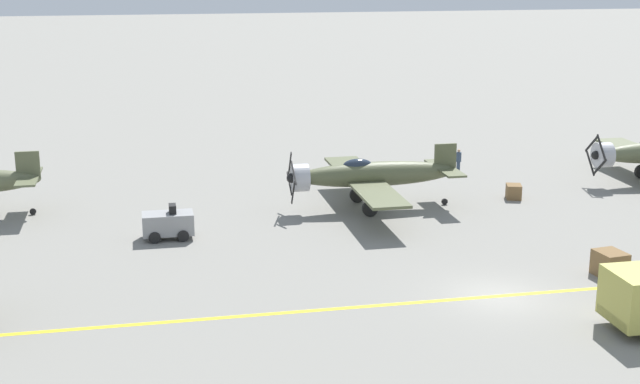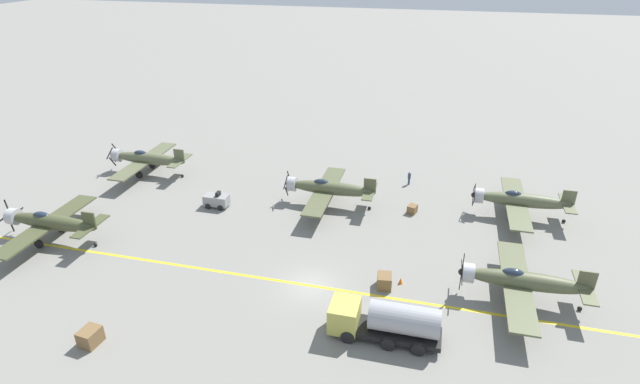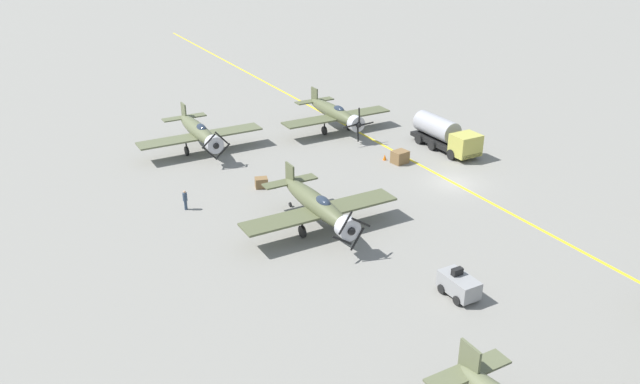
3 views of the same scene
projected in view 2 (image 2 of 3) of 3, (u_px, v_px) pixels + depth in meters
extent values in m
plane|color=gray|center=(311.00, 286.00, 41.54)|extent=(400.00, 400.00, 0.00)
cube|color=yellow|center=(311.00, 286.00, 41.54)|extent=(0.30, 160.00, 0.01)
ellipsoid|color=#54593B|center=(332.00, 188.00, 53.42)|extent=(1.50, 9.50, 1.42)
cylinder|color=#B7B7BC|center=(292.00, 184.00, 54.39)|extent=(1.57, 0.90, 1.58)
ellipsoid|color=#232D3D|center=(321.00, 182.00, 53.42)|extent=(0.80, 1.70, 0.76)
cube|color=#54593B|center=(325.00, 190.00, 53.74)|extent=(12.00, 2.10, 0.16)
cube|color=#54593B|center=(370.00, 191.00, 52.46)|extent=(4.40, 1.10, 0.12)
cube|color=#54593B|center=(370.00, 186.00, 52.17)|extent=(0.14, 1.30, 1.60)
sphere|color=black|center=(288.00, 183.00, 54.50)|extent=(0.56, 0.56, 0.56)
cube|color=black|center=(286.00, 182.00, 53.65)|extent=(1.54, 0.06, 1.08)
cube|color=black|center=(287.00, 191.00, 54.41)|extent=(1.08, 0.06, 1.54)
cube|color=black|center=(290.00, 185.00, 55.35)|extent=(1.54, 0.06, 1.08)
cube|color=black|center=(289.00, 176.00, 54.60)|extent=(1.08, 0.06, 1.54)
cylinder|color=black|center=(321.00, 202.00, 52.72)|extent=(0.14, 0.14, 1.26)
cylinder|color=black|center=(321.00, 207.00, 53.00)|extent=(0.22, 0.90, 0.90)
cylinder|color=black|center=(328.00, 190.00, 55.32)|extent=(0.14, 0.14, 1.26)
cylinder|color=black|center=(328.00, 195.00, 55.60)|extent=(0.22, 0.90, 0.90)
cylinder|color=black|center=(369.00, 208.00, 53.35)|extent=(0.12, 0.36, 0.36)
ellipsoid|color=#484D2E|center=(53.00, 222.00, 46.92)|extent=(1.50, 9.50, 1.42)
cylinder|color=#B7B7BC|center=(14.00, 217.00, 47.89)|extent=(1.58, 0.90, 1.58)
ellipsoid|color=#232D3D|center=(41.00, 216.00, 46.92)|extent=(0.80, 1.70, 0.76)
cube|color=#484D2E|center=(47.00, 224.00, 47.24)|extent=(12.00, 2.10, 0.16)
cube|color=#484D2E|center=(90.00, 226.00, 45.96)|extent=(4.40, 1.10, 0.12)
cube|color=#484D2E|center=(89.00, 220.00, 45.67)|extent=(0.14, 1.30, 1.60)
sphere|color=black|center=(9.00, 216.00, 48.00)|extent=(0.56, 0.56, 0.56)
cube|color=black|center=(2.00, 220.00, 47.21)|extent=(1.76, 0.06, 0.29)
cube|color=black|center=(11.00, 224.00, 48.33)|extent=(0.29, 0.06, 1.76)
cube|color=black|center=(17.00, 212.00, 48.79)|extent=(1.76, 0.06, 0.29)
cube|color=black|center=(7.00, 208.00, 47.68)|extent=(0.29, 0.06, 1.76)
cylinder|color=black|center=(37.00, 238.00, 46.22)|extent=(0.14, 0.14, 1.26)
cylinder|color=black|center=(39.00, 244.00, 46.50)|extent=(0.22, 0.90, 0.90)
cylinder|color=black|center=(60.00, 222.00, 48.82)|extent=(0.14, 0.14, 1.26)
cylinder|color=black|center=(61.00, 228.00, 49.10)|extent=(0.22, 0.90, 0.90)
cylinder|color=black|center=(95.00, 245.00, 46.85)|extent=(0.12, 0.36, 0.36)
ellipsoid|color=#5C6243|center=(150.00, 159.00, 60.84)|extent=(1.50, 9.50, 1.42)
cylinder|color=#B7B7BC|center=(117.00, 155.00, 61.81)|extent=(1.58, 0.90, 1.58)
ellipsoid|color=#232D3D|center=(140.00, 153.00, 60.83)|extent=(0.80, 1.70, 0.76)
cube|color=#5C6243|center=(144.00, 161.00, 61.15)|extent=(12.00, 2.10, 0.16)
cube|color=#5C6243|center=(180.00, 161.00, 59.88)|extent=(4.40, 1.10, 0.12)
cube|color=#5C6243|center=(179.00, 156.00, 59.59)|extent=(0.14, 1.30, 1.60)
sphere|color=black|center=(114.00, 155.00, 61.92)|extent=(0.56, 0.56, 0.56)
cube|color=black|center=(115.00, 148.00, 62.01)|extent=(1.08, 0.06, 1.54)
cube|color=black|center=(110.00, 153.00, 61.07)|extent=(1.54, 0.06, 1.08)
cube|color=black|center=(113.00, 162.00, 61.83)|extent=(1.08, 0.06, 1.54)
cube|color=black|center=(118.00, 156.00, 62.77)|extent=(1.54, 0.06, 1.08)
cylinder|color=black|center=(138.00, 170.00, 60.13)|extent=(0.14, 0.14, 1.26)
cylinder|color=black|center=(139.00, 175.00, 60.41)|extent=(0.22, 0.90, 0.90)
cylinder|color=black|center=(152.00, 161.00, 62.74)|extent=(0.14, 0.14, 1.26)
cylinder|color=black|center=(152.00, 165.00, 63.02)|extent=(0.22, 0.90, 0.90)
cylinder|color=black|center=(182.00, 176.00, 60.76)|extent=(0.12, 0.36, 0.36)
ellipsoid|color=#54593B|center=(527.00, 281.00, 38.72)|extent=(1.50, 9.50, 1.42)
cylinder|color=#B7B7BC|center=(468.00, 273.00, 39.69)|extent=(1.58, 0.90, 1.58)
ellipsoid|color=#232D3D|center=(513.00, 273.00, 38.72)|extent=(0.80, 1.70, 0.76)
cube|color=#54593B|center=(516.00, 283.00, 39.04)|extent=(12.00, 2.10, 0.16)
cube|color=#54593B|center=(585.00, 287.00, 37.76)|extent=(4.40, 1.10, 0.12)
cube|color=#54593B|center=(587.00, 280.00, 37.47)|extent=(0.14, 1.30, 1.60)
sphere|color=black|center=(462.00, 272.00, 39.80)|extent=(0.56, 0.56, 0.56)
cube|color=black|center=(463.00, 263.00, 39.37)|extent=(0.23, 0.06, 1.75)
cube|color=black|center=(462.00, 279.00, 39.06)|extent=(1.75, 0.06, 0.23)
cube|color=black|center=(460.00, 281.00, 40.23)|extent=(0.23, 0.06, 1.75)
cube|color=black|center=(462.00, 265.00, 40.54)|extent=(1.75, 0.06, 0.23)
cylinder|color=black|center=(517.00, 301.00, 38.02)|extent=(0.14, 0.14, 1.26)
cylinder|color=black|center=(515.00, 308.00, 38.30)|extent=(0.22, 0.90, 0.90)
cylinder|color=black|center=(513.00, 279.00, 40.62)|extent=(0.14, 0.14, 1.26)
cylinder|color=black|center=(512.00, 285.00, 40.90)|extent=(0.22, 0.90, 0.90)
cylinder|color=black|center=(580.00, 309.00, 38.65)|extent=(0.12, 0.36, 0.36)
ellipsoid|color=#5C6142|center=(524.00, 200.00, 50.92)|extent=(1.50, 9.50, 1.42)
cylinder|color=#B7B7BC|center=(479.00, 196.00, 51.89)|extent=(1.58, 0.90, 1.58)
ellipsoid|color=#232D3D|center=(513.00, 194.00, 50.92)|extent=(0.80, 1.70, 0.76)
cube|color=#5C6142|center=(516.00, 202.00, 51.24)|extent=(12.00, 2.10, 0.16)
cube|color=#5C6142|center=(567.00, 204.00, 49.96)|extent=(4.40, 1.10, 0.12)
cube|color=#5C6142|center=(569.00, 198.00, 49.67)|extent=(0.14, 1.30, 1.60)
sphere|color=black|center=(474.00, 195.00, 52.00)|extent=(0.56, 0.56, 0.56)
cube|color=black|center=(475.00, 192.00, 51.21)|extent=(1.26, 0.06, 1.41)
cube|color=black|center=(473.00, 203.00, 51.69)|extent=(1.41, 0.06, 1.26)
cube|color=black|center=(473.00, 198.00, 52.80)|extent=(1.26, 0.06, 1.41)
cube|color=black|center=(474.00, 187.00, 52.32)|extent=(1.41, 0.06, 1.26)
cylinder|color=black|center=(516.00, 215.00, 50.22)|extent=(0.14, 0.14, 1.26)
cylinder|color=black|center=(515.00, 220.00, 50.50)|extent=(0.22, 0.90, 0.90)
cylinder|color=black|center=(513.00, 201.00, 52.82)|extent=(0.14, 0.14, 1.26)
cylinder|color=black|center=(512.00, 207.00, 53.10)|extent=(0.22, 0.90, 0.90)
cylinder|color=black|center=(564.00, 221.00, 50.85)|extent=(0.12, 0.36, 0.36)
cube|color=black|center=(385.00, 330.00, 35.84)|extent=(2.25, 8.00, 0.40)
cube|color=#B2AD4C|center=(345.00, 315.00, 36.13)|extent=(2.50, 2.08, 2.00)
cylinder|color=#9E9EA3|center=(404.00, 319.00, 34.97)|extent=(2.10, 4.96, 2.10)
cylinder|color=black|center=(347.00, 337.00, 35.40)|extent=(0.30, 1.00, 1.00)
cylinder|color=black|center=(354.00, 315.00, 37.47)|extent=(0.30, 1.00, 1.00)
cylinder|color=black|center=(388.00, 344.00, 34.77)|extent=(0.30, 1.00, 1.00)
cylinder|color=black|center=(392.00, 322.00, 36.84)|extent=(0.30, 1.00, 1.00)
cylinder|color=black|center=(418.00, 349.00, 34.32)|extent=(0.30, 1.00, 1.00)
cylinder|color=black|center=(420.00, 326.00, 36.38)|extent=(0.30, 1.00, 1.00)
cube|color=gray|center=(216.00, 200.00, 53.70)|extent=(1.40, 2.60, 1.10)
cube|color=black|center=(218.00, 194.00, 53.30)|extent=(0.70, 0.36, 0.44)
cylinder|color=black|center=(208.00, 206.00, 53.49)|extent=(0.20, 0.60, 0.60)
cylinder|color=black|center=(214.00, 201.00, 54.68)|extent=(0.20, 0.60, 0.60)
cylinder|color=black|center=(220.00, 208.00, 53.18)|extent=(0.20, 0.60, 0.60)
cylinder|color=black|center=(226.00, 202.00, 54.37)|extent=(0.20, 0.60, 0.60)
cylinder|color=#334256|center=(409.00, 181.00, 58.89)|extent=(0.24, 0.24, 0.77)
cylinder|color=#334256|center=(409.00, 176.00, 58.57)|extent=(0.35, 0.35, 0.64)
sphere|color=tan|center=(410.00, 173.00, 58.38)|extent=(0.21, 0.21, 0.21)
cube|color=brown|center=(384.00, 281.00, 41.14)|extent=(1.55, 1.35, 1.17)
cube|color=brown|center=(90.00, 337.00, 35.28)|extent=(1.60, 1.38, 1.23)
cube|color=brown|center=(412.00, 209.00, 52.65)|extent=(1.24, 1.13, 0.86)
cone|color=orange|center=(401.00, 281.00, 41.69)|extent=(0.36, 0.36, 0.55)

